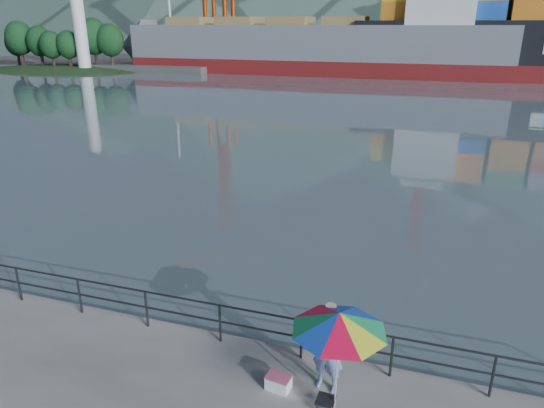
% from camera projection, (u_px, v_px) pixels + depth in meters
% --- Properties ---
extents(harbor_water, '(500.00, 280.00, 0.00)m').
position_uv_depth(harbor_water, '(415.00, 53.00, 126.32)').
color(harbor_water, slate).
rests_on(harbor_water, ground).
extents(far_dock, '(200.00, 40.00, 0.40)m').
position_uv_depth(far_dock, '(462.00, 65.00, 90.46)').
color(far_dock, '#514F4C').
rests_on(far_dock, ground).
extents(guardrail, '(22.00, 0.06, 1.03)m').
position_uv_depth(guardrail, '(182.00, 315.00, 11.81)').
color(guardrail, '#2D3033').
rests_on(guardrail, ground).
extents(lighthouse_islet, '(48.00, 26.40, 19.20)m').
position_uv_depth(lighthouse_islet, '(59.00, 67.00, 81.53)').
color(lighthouse_islet, '#263F1E').
rests_on(lighthouse_islet, ground).
extents(fisherman, '(0.74, 0.55, 1.86)m').
position_uv_depth(fisherman, '(329.00, 351.00, 9.88)').
color(fisherman, navy).
rests_on(fisherman, ground).
extents(beach_umbrella, '(2.13, 2.13, 2.24)m').
position_uv_depth(beach_umbrella, '(339.00, 322.00, 8.90)').
color(beach_umbrella, white).
rests_on(beach_umbrella, ground).
extents(folding_stool, '(0.37, 0.37, 0.24)m').
position_uv_depth(folding_stool, '(326.00, 403.00, 9.60)').
color(folding_stool, black).
rests_on(folding_stool, ground).
extents(cooler_bag, '(0.53, 0.39, 0.28)m').
position_uv_depth(cooler_bag, '(278.00, 383.00, 10.13)').
color(cooler_bag, white).
rests_on(cooler_bag, ground).
extents(fishing_rod, '(0.67, 1.74, 1.31)m').
position_uv_depth(fishing_rod, '(323.00, 356.00, 11.15)').
color(fishing_rod, black).
rests_on(fishing_rod, ground).
extents(bulk_carrier, '(57.79, 10.00, 14.50)m').
position_uv_depth(bulk_carrier, '(324.00, 45.00, 74.49)').
color(bulk_carrier, maroon).
rests_on(bulk_carrier, ground).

